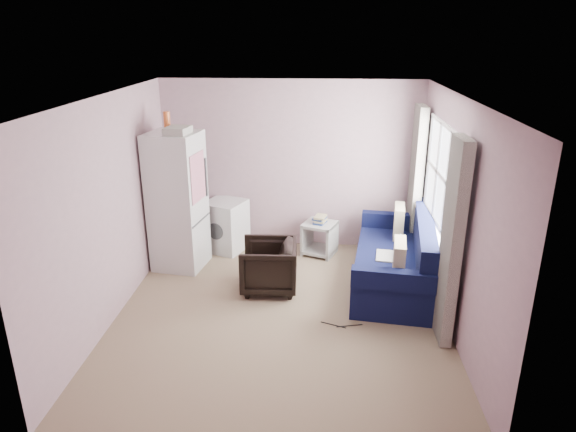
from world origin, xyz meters
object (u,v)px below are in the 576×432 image
Objects in this scene: fridge at (178,201)px; side_table at (320,236)px; washing_machine at (226,225)px; sofa at (398,262)px; armchair at (269,264)px.

side_table is (1.94, 0.51, -0.68)m from fridge.
washing_machine is 0.35× the size of sofa.
sofa reaches higher than washing_machine.
sofa is at bearing -0.51° from washing_machine.
sofa is at bearing -42.82° from side_table.
washing_machine is at bearing 57.17° from fridge.
sofa is (1.01, -0.94, 0.05)m from side_table.
sofa is at bearing 0.92° from fridge.
sofa is (2.42, -1.01, -0.06)m from washing_machine.
sofa is at bearing 95.43° from armchair.
armchair is at bearing -16.95° from fridge.
armchair is 0.33× the size of sofa.
side_table is (0.64, 1.15, -0.07)m from armchair.
side_table is at bearing 19.15° from washing_machine.
side_table is at bearing 149.01° from armchair.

